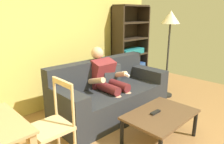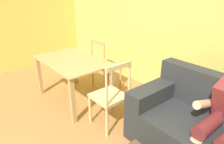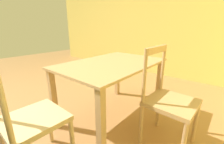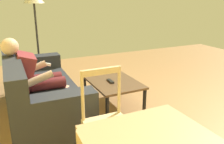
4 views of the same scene
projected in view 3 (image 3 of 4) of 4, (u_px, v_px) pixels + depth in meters
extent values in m
cube|color=#D2BE5D|center=(128.00, 17.00, 3.84)|extent=(0.12, 5.29, 2.73)
cube|color=tan|center=(112.00, 63.00, 1.71)|extent=(1.24, 0.82, 0.02)
cube|color=tan|center=(117.00, 75.00, 2.45)|extent=(0.06, 0.06, 0.69)
cube|color=tan|center=(54.00, 100.00, 1.61)|extent=(0.06, 0.06, 0.69)
cube|color=tan|center=(159.00, 85.00, 2.01)|extent=(0.06, 0.06, 0.69)
cube|color=tan|center=(101.00, 127.00, 1.17)|extent=(0.06, 0.06, 0.69)
cube|color=tan|center=(171.00, 103.00, 1.35)|extent=(0.43, 0.43, 0.04)
cylinder|color=tan|center=(195.00, 122.00, 1.43)|extent=(0.04, 0.04, 0.44)
cylinder|color=tan|center=(141.00, 124.00, 1.40)|extent=(0.04, 0.04, 0.44)
cylinder|color=tan|center=(158.00, 108.00, 1.67)|extent=(0.04, 0.04, 0.44)
cylinder|color=tan|center=(144.00, 78.00, 1.26)|extent=(0.03, 0.03, 0.50)
cylinder|color=tan|center=(163.00, 69.00, 1.53)|extent=(0.03, 0.03, 0.50)
cube|color=tan|center=(157.00, 50.00, 1.33)|extent=(0.38, 0.05, 0.06)
cube|color=#D1B27F|center=(34.00, 119.00, 1.11)|extent=(0.43, 0.43, 0.04)
cylinder|color=#D1B27F|center=(72.00, 141.00, 1.19)|extent=(0.04, 0.04, 0.44)
cylinder|color=#D1B27F|center=(49.00, 122.00, 1.43)|extent=(0.04, 0.04, 0.44)
cylinder|color=#D1B27F|center=(4.00, 108.00, 0.77)|extent=(0.03, 0.03, 0.51)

